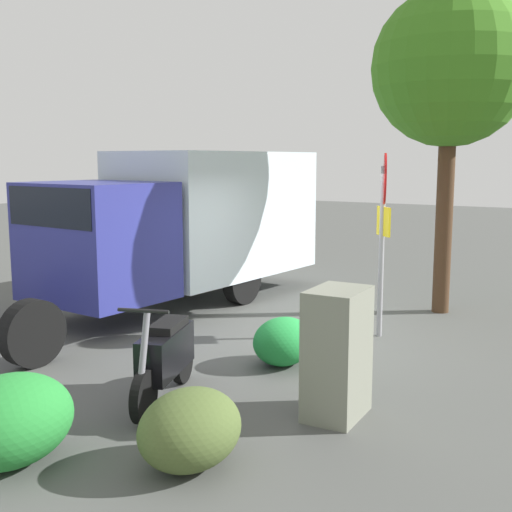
# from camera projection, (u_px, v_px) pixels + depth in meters

# --- Properties ---
(ground_plane) EXTENTS (60.00, 60.00, 0.00)m
(ground_plane) POSITION_uv_depth(u_px,v_px,m) (291.00, 338.00, 9.77)
(ground_plane) COLOR #4D4F4C
(box_truck_near) EXTENTS (7.59, 2.66, 2.86)m
(box_truck_near) POSITION_uv_depth(u_px,v_px,m) (184.00, 220.00, 11.98)
(box_truck_near) COLOR black
(box_truck_near) RESTS_ON ground
(motorcycle) EXTENTS (1.73, 0.82, 1.20)m
(motorcycle) POSITION_uv_depth(u_px,v_px,m) (165.00, 355.00, 7.19)
(motorcycle) COLOR black
(motorcycle) RESTS_ON ground
(stop_sign) EXTENTS (0.71, 0.33, 2.80)m
(stop_sign) POSITION_uv_depth(u_px,v_px,m) (383.00, 216.00, 9.62)
(stop_sign) COLOR #9E9EA3
(stop_sign) RESTS_ON ground
(street_tree) EXTENTS (2.70, 2.70, 5.61)m
(street_tree) POSITION_uv_depth(u_px,v_px,m) (451.00, 69.00, 10.84)
(street_tree) COLOR #47301E
(street_tree) RESTS_ON ground
(utility_cabinet) EXTENTS (0.78, 0.57, 1.38)m
(utility_cabinet) POSITION_uv_depth(u_px,v_px,m) (337.00, 353.00, 6.71)
(utility_cabinet) COLOR gray
(utility_cabinet) RESTS_ON ground
(bike_rack_hoop) EXTENTS (0.85, 0.05, 0.85)m
(bike_rack_hoop) POSITION_uv_depth(u_px,v_px,m) (347.00, 351.00, 9.11)
(bike_rack_hoop) COLOR #B7B7BC
(bike_rack_hoop) RESTS_ON ground
(shrub_near_sign) EXTENTS (0.93, 0.76, 0.64)m
(shrub_near_sign) POSITION_uv_depth(u_px,v_px,m) (283.00, 341.00, 8.47)
(shrub_near_sign) COLOR #218C3B
(shrub_near_sign) RESTS_ON ground
(shrub_mid_verge) EXTENTS (1.03, 0.85, 0.71)m
(shrub_mid_verge) POSITION_uv_depth(u_px,v_px,m) (190.00, 429.00, 5.63)
(shrub_mid_verge) COLOR #4A5D2C
(shrub_mid_verge) RESTS_ON ground
(shrub_by_tree) EXTENTS (1.20, 0.98, 0.82)m
(shrub_by_tree) POSITION_uv_depth(u_px,v_px,m) (10.00, 420.00, 5.68)
(shrub_by_tree) COLOR #268533
(shrub_by_tree) RESTS_ON ground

